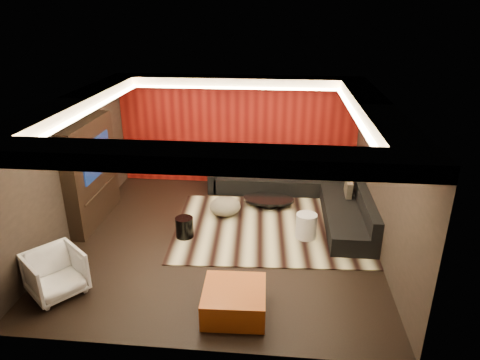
# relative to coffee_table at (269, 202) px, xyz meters

# --- Properties ---
(floor) EXTENTS (6.00, 6.00, 0.02)m
(floor) POSITION_rel_coffee_table_xyz_m (-0.87, -1.58, -0.13)
(floor) COLOR black
(floor) RESTS_ON ground
(ceiling) EXTENTS (6.00, 6.00, 0.02)m
(ceiling) POSITION_rel_coffee_table_xyz_m (-0.87, -1.58, 2.69)
(ceiling) COLOR silver
(ceiling) RESTS_ON ground
(wall_back) EXTENTS (6.00, 0.02, 2.80)m
(wall_back) POSITION_rel_coffee_table_xyz_m (-0.87, 1.43, 1.28)
(wall_back) COLOR black
(wall_back) RESTS_ON ground
(wall_left) EXTENTS (0.02, 6.00, 2.80)m
(wall_left) POSITION_rel_coffee_table_xyz_m (-3.88, -1.58, 1.28)
(wall_left) COLOR black
(wall_left) RESTS_ON ground
(wall_right) EXTENTS (0.02, 6.00, 2.80)m
(wall_right) POSITION_rel_coffee_table_xyz_m (2.14, -1.58, 1.28)
(wall_right) COLOR black
(wall_right) RESTS_ON ground
(red_feature_wall) EXTENTS (5.98, 0.05, 2.78)m
(red_feature_wall) POSITION_rel_coffee_table_xyz_m (-0.87, 1.39, 1.28)
(red_feature_wall) COLOR #6B0C0A
(red_feature_wall) RESTS_ON ground
(soffit_back) EXTENTS (6.00, 0.60, 0.22)m
(soffit_back) POSITION_rel_coffee_table_xyz_m (-0.87, 1.12, 2.57)
(soffit_back) COLOR silver
(soffit_back) RESTS_ON ground
(soffit_front) EXTENTS (6.00, 0.60, 0.22)m
(soffit_front) POSITION_rel_coffee_table_xyz_m (-0.87, -4.28, 2.57)
(soffit_front) COLOR silver
(soffit_front) RESTS_ON ground
(soffit_left) EXTENTS (0.60, 4.80, 0.22)m
(soffit_left) POSITION_rel_coffee_table_xyz_m (-3.57, -1.58, 2.57)
(soffit_left) COLOR silver
(soffit_left) RESTS_ON ground
(soffit_right) EXTENTS (0.60, 4.80, 0.22)m
(soffit_right) POSITION_rel_coffee_table_xyz_m (1.83, -1.58, 2.57)
(soffit_right) COLOR silver
(soffit_right) RESTS_ON ground
(cove_back) EXTENTS (4.80, 0.08, 0.04)m
(cove_back) POSITION_rel_coffee_table_xyz_m (-0.87, 0.78, 2.48)
(cove_back) COLOR #FFD899
(cove_back) RESTS_ON ground
(cove_front) EXTENTS (4.80, 0.08, 0.04)m
(cove_front) POSITION_rel_coffee_table_xyz_m (-0.87, -3.94, 2.48)
(cove_front) COLOR #FFD899
(cove_front) RESTS_ON ground
(cove_left) EXTENTS (0.08, 4.80, 0.04)m
(cove_left) POSITION_rel_coffee_table_xyz_m (-3.23, -1.58, 2.48)
(cove_left) COLOR #FFD899
(cove_left) RESTS_ON ground
(cove_right) EXTENTS (0.08, 4.80, 0.04)m
(cove_right) POSITION_rel_coffee_table_xyz_m (1.49, -1.58, 2.48)
(cove_right) COLOR #FFD899
(cove_right) RESTS_ON ground
(tv_surround) EXTENTS (0.30, 2.00, 2.20)m
(tv_surround) POSITION_rel_coffee_table_xyz_m (-3.72, -0.98, 0.98)
(tv_surround) COLOR black
(tv_surround) RESTS_ON ground
(tv_screen) EXTENTS (0.04, 1.30, 0.80)m
(tv_screen) POSITION_rel_coffee_table_xyz_m (-3.56, -0.98, 1.33)
(tv_screen) COLOR black
(tv_screen) RESTS_ON ground
(tv_shelf) EXTENTS (0.04, 1.60, 0.04)m
(tv_shelf) POSITION_rel_coffee_table_xyz_m (-3.56, -0.98, 0.58)
(tv_shelf) COLOR black
(tv_shelf) RESTS_ON ground
(rug) EXTENTS (4.15, 3.20, 0.02)m
(rug) POSITION_rel_coffee_table_xyz_m (0.08, -1.02, -0.11)
(rug) COLOR beige
(rug) RESTS_ON floor
(coffee_table) EXTENTS (1.22, 1.22, 0.20)m
(coffee_table) POSITION_rel_coffee_table_xyz_m (0.00, 0.00, 0.00)
(coffee_table) COLOR black
(coffee_table) RESTS_ON rug
(drum_stool) EXTENTS (0.47, 0.47, 0.42)m
(drum_stool) POSITION_rel_coffee_table_xyz_m (-1.64, -1.59, 0.11)
(drum_stool) COLOR black
(drum_stool) RESTS_ON rug
(striped_pouf) EXTENTS (0.89, 0.89, 0.38)m
(striped_pouf) POSITION_rel_coffee_table_xyz_m (-0.95, -0.52, 0.09)
(striped_pouf) COLOR beige
(striped_pouf) RESTS_ON rug
(white_side_table) EXTENTS (0.46, 0.46, 0.52)m
(white_side_table) POSITION_rel_coffee_table_xyz_m (0.80, -1.36, 0.14)
(white_side_table) COLOR silver
(white_side_table) RESTS_ON floor
(orange_ottoman) EXTENTS (0.98, 0.98, 0.42)m
(orange_ottoman) POSITION_rel_coffee_table_xyz_m (-0.39, -3.74, 0.09)
(orange_ottoman) COLOR #8B4211
(orange_ottoman) RESTS_ON floor
(armchair) EXTENTS (1.14, 1.14, 0.75)m
(armchair) POSITION_rel_coffee_table_xyz_m (-3.31, -3.55, 0.26)
(armchair) COLOR white
(armchair) RESTS_ON floor
(sectional_sofa) EXTENTS (3.65, 3.50, 0.75)m
(sectional_sofa) POSITION_rel_coffee_table_xyz_m (0.86, 0.29, 0.14)
(sectional_sofa) COLOR black
(sectional_sofa) RESTS_ON floor
(throw_pillows) EXTENTS (3.18, 1.63, 0.50)m
(throw_pillows) POSITION_rel_coffee_table_xyz_m (0.69, 0.59, 0.50)
(throw_pillows) COLOR tan
(throw_pillows) RESTS_ON sectional_sofa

